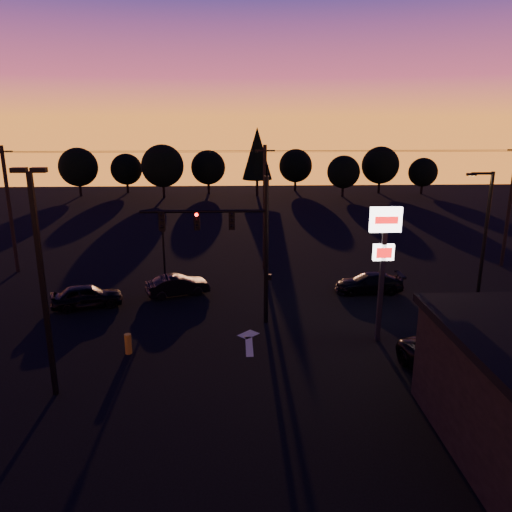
# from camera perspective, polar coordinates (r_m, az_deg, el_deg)

# --- Properties ---
(ground) EXTENTS (120.00, 120.00, 0.00)m
(ground) POSITION_cam_1_polar(r_m,az_deg,el_deg) (23.99, -1.93, -11.38)
(ground) COLOR black
(ground) RESTS_ON ground
(lane_arrow) EXTENTS (1.20, 3.10, 0.01)m
(lane_arrow) POSITION_cam_1_polar(r_m,az_deg,el_deg) (25.49, -0.82, -9.64)
(lane_arrow) COLOR beige
(lane_arrow) RESTS_ON ground
(traffic_signal_mast) EXTENTS (6.79, 0.52, 8.58)m
(traffic_signal_mast) POSITION_cam_1_polar(r_m,az_deg,el_deg) (26.05, -2.32, 2.42)
(traffic_signal_mast) COLOR black
(traffic_signal_mast) RESTS_ON ground
(secondary_signal) EXTENTS (0.30, 0.31, 4.35)m
(secondary_signal) POSITION_cam_1_polar(r_m,az_deg,el_deg) (34.18, -10.57, 1.79)
(secondary_signal) COLOR black
(secondary_signal) RESTS_ON ground
(parking_lot_light) EXTENTS (1.25, 0.30, 9.14)m
(parking_lot_light) POSITION_cam_1_polar(r_m,az_deg,el_deg) (20.59, -23.36, -1.54)
(parking_lot_light) COLOR black
(parking_lot_light) RESTS_ON ground
(pylon_sign) EXTENTS (1.50, 0.28, 6.80)m
(pylon_sign) POSITION_cam_1_polar(r_m,az_deg,el_deg) (24.68, 14.41, 1.12)
(pylon_sign) COLOR black
(pylon_sign) RESTS_ON ground
(streetlight) EXTENTS (1.55, 0.35, 8.00)m
(streetlight) POSITION_cam_1_polar(r_m,az_deg,el_deg) (30.99, 24.57, 2.16)
(streetlight) COLOR black
(streetlight) RESTS_ON ground
(utility_pole_0) EXTENTS (1.40, 0.26, 9.00)m
(utility_pole_0) POSITION_cam_1_polar(r_m,az_deg,el_deg) (39.29, -26.33, 4.81)
(utility_pole_0) COLOR black
(utility_pole_0) RESTS_ON ground
(utility_pole_1) EXTENTS (1.40, 0.26, 9.00)m
(utility_pole_1) POSITION_cam_1_polar(r_m,az_deg,el_deg) (35.99, 1.00, 5.57)
(utility_pole_1) COLOR black
(utility_pole_1) RESTS_ON ground
(utility_pole_2) EXTENTS (1.40, 0.26, 9.00)m
(utility_pole_2) POSITION_cam_1_polar(r_m,az_deg,el_deg) (41.17, 26.99, 5.15)
(utility_pole_2) COLOR black
(utility_pole_2) RESTS_ON ground
(power_wires) EXTENTS (36.00, 1.22, 0.07)m
(power_wires) POSITION_cam_1_polar(r_m,az_deg,el_deg) (35.51, 1.03, 11.90)
(power_wires) COLOR black
(power_wires) RESTS_ON ground
(bollard) EXTENTS (0.33, 0.33, 0.99)m
(bollard) POSITION_cam_1_polar(r_m,az_deg,el_deg) (24.78, -14.40, -9.70)
(bollard) COLOR #A97716
(bollard) RESTS_ON ground
(tree_0) EXTENTS (5.36, 5.36, 6.74)m
(tree_0) POSITION_cam_1_polar(r_m,az_deg,el_deg) (74.96, -19.65, 9.55)
(tree_0) COLOR black
(tree_0) RESTS_ON ground
(tree_1) EXTENTS (4.54, 4.54, 5.71)m
(tree_1) POSITION_cam_1_polar(r_m,az_deg,el_deg) (76.41, -14.60, 9.57)
(tree_1) COLOR black
(tree_1) RESTS_ON ground
(tree_2) EXTENTS (5.77, 5.78, 7.26)m
(tree_2) POSITION_cam_1_polar(r_m,az_deg,el_deg) (70.37, -10.63, 10.09)
(tree_2) COLOR black
(tree_2) RESTS_ON ground
(tree_3) EXTENTS (4.95, 4.95, 6.22)m
(tree_3) POSITION_cam_1_polar(r_m,az_deg,el_deg) (73.82, -5.49, 10.05)
(tree_3) COLOR black
(tree_3) RESTS_ON ground
(tree_4) EXTENTS (4.18, 4.18, 9.50)m
(tree_4) POSITION_cam_1_polar(r_m,az_deg,el_deg) (70.61, 0.13, 11.64)
(tree_4) COLOR black
(tree_4) RESTS_ON ground
(tree_5) EXTENTS (4.95, 4.95, 6.22)m
(tree_5) POSITION_cam_1_polar(r_m,az_deg,el_deg) (76.25, 4.55, 10.25)
(tree_5) COLOR black
(tree_5) RESTS_ON ground
(tree_6) EXTENTS (4.54, 4.54, 5.71)m
(tree_6) POSITION_cam_1_polar(r_m,az_deg,el_deg) (71.38, 9.97, 9.44)
(tree_6) COLOR black
(tree_6) RESTS_ON ground
(tree_7) EXTENTS (5.36, 5.36, 6.74)m
(tree_7) POSITION_cam_1_polar(r_m,az_deg,el_deg) (75.69, 14.02, 10.04)
(tree_7) COLOR black
(tree_7) RESTS_ON ground
(tree_8) EXTENTS (4.12, 4.12, 5.19)m
(tree_8) POSITION_cam_1_polar(r_m,az_deg,el_deg) (76.73, 18.54, 9.06)
(tree_8) COLOR black
(tree_8) RESTS_ON ground
(car_left) EXTENTS (4.36, 2.72, 1.38)m
(car_left) POSITION_cam_1_polar(r_m,az_deg,el_deg) (31.13, -18.75, -4.35)
(car_left) COLOR black
(car_left) RESTS_ON ground
(car_mid) EXTENTS (4.13, 2.62, 1.29)m
(car_mid) POSITION_cam_1_polar(r_m,az_deg,el_deg) (31.85, -8.93, -3.32)
(car_mid) COLOR black
(car_mid) RESTS_ON ground
(car_right) EXTENTS (4.36, 1.85, 1.25)m
(car_right) POSITION_cam_1_polar(r_m,az_deg,el_deg) (32.75, 12.78, -3.02)
(car_right) COLOR black
(car_right) RESTS_ON ground
(suv_parked) EXTENTS (3.71, 5.81, 1.49)m
(suv_parked) POSITION_cam_1_polar(r_m,az_deg,el_deg) (23.03, 21.53, -11.70)
(suv_parked) COLOR black
(suv_parked) RESTS_ON ground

